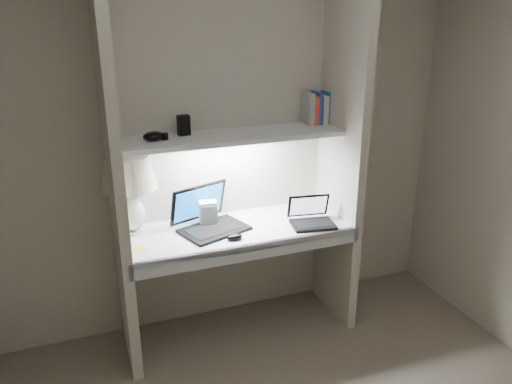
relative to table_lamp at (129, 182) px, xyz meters
name	(u,v)px	position (x,y,z in m)	size (l,w,h in m)	color
back_wall	(224,145)	(0.64, 0.12, 0.14)	(3.20, 0.01, 2.50)	beige
alcove_panel_left	(114,169)	(-0.09, -0.16, 0.14)	(0.06, 0.55, 2.50)	beige
alcove_panel_right	(342,145)	(1.37, -0.16, 0.14)	(0.06, 0.55, 2.50)	beige
desk	(238,230)	(0.64, -0.16, -0.36)	(1.40, 0.55, 0.04)	white
desk_apron	(252,252)	(0.64, -0.42, -0.39)	(1.46, 0.03, 0.10)	silver
shelf	(232,136)	(0.64, -0.06, 0.24)	(1.40, 0.36, 0.03)	silver
strip_light	(232,140)	(0.64, -0.06, 0.22)	(0.60, 0.04, 0.01)	white
table_lamp	(129,182)	(0.00, 0.00, 0.00)	(0.34, 0.34, 0.50)	white
laptop_main	(208,219)	(0.46, -0.09, -0.28)	(0.50, 0.46, 0.27)	black
laptop_netbook	(311,218)	(1.11, -0.26, -0.30)	(0.31, 0.28, 0.18)	black
speaker	(208,213)	(0.48, -0.04, -0.26)	(0.11, 0.08, 0.16)	silver
mouse	(235,237)	(0.57, -0.32, -0.32)	(0.10, 0.06, 0.04)	black
cable_coil	(236,224)	(0.64, -0.11, -0.33)	(0.10, 0.10, 0.01)	black
sticky_note	(139,249)	(0.00, -0.25, -0.34)	(0.07, 0.07, 0.00)	yellow
book_row	(318,108)	(1.29, 0.04, 0.36)	(0.20, 0.14, 0.21)	silver
shelf_box	(184,125)	(0.36, 0.02, 0.32)	(0.07, 0.05, 0.12)	black
shelf_gadget	(153,136)	(0.16, -0.06, 0.29)	(0.13, 0.09, 0.05)	black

